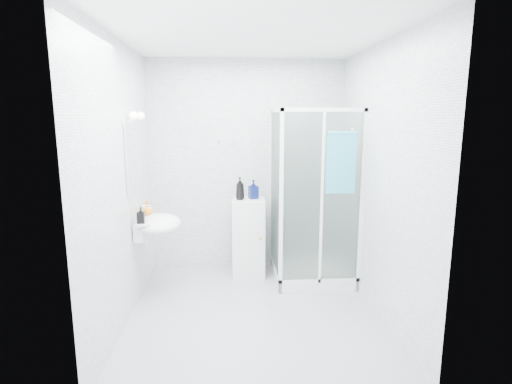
{
  "coord_description": "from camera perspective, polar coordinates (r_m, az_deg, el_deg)",
  "views": [
    {
      "loc": [
        -0.22,
        -3.66,
        1.9
      ],
      "look_at": [
        0.05,
        0.35,
        1.15
      ],
      "focal_mm": 28.0,
      "sensor_mm": 36.0,
      "label": 1
    }
  ],
  "objects": [
    {
      "name": "room",
      "position": [
        3.71,
        -0.41,
        1.28
      ],
      "size": [
        2.4,
        2.6,
        2.6
      ],
      "color": "white",
      "rests_on": "ground"
    },
    {
      "name": "shower_enclosure",
      "position": [
        4.74,
        7.21,
        -7.36
      ],
      "size": [
        0.9,
        0.95,
        2.0
      ],
      "color": "silver",
      "rests_on": "ground"
    },
    {
      "name": "wall_basin",
      "position": [
        4.32,
        -13.97,
        -4.54
      ],
      "size": [
        0.46,
        0.56,
        0.35
      ],
      "color": "silver",
      "rests_on": "ground"
    },
    {
      "name": "mirror",
      "position": [
        4.24,
        -17.05,
        4.7
      ],
      "size": [
        0.02,
        0.6,
        0.7
      ],
      "primitive_type": "cube",
      "color": "white",
      "rests_on": "room"
    },
    {
      "name": "vanity_lights",
      "position": [
        4.21,
        -16.69,
        10.41
      ],
      "size": [
        0.1,
        0.4,
        0.08
      ],
      "color": "silver",
      "rests_on": "room"
    },
    {
      "name": "wall_hooks",
      "position": [
        4.92,
        -4.22,
        7.28
      ],
      "size": [
        0.23,
        0.06,
        0.03
      ],
      "color": "silver",
      "rests_on": "room"
    },
    {
      "name": "storage_cabinet",
      "position": [
        4.88,
        -1.03,
        -6.47
      ],
      "size": [
        0.41,
        0.42,
        0.94
      ],
      "rotation": [
        0.0,
        0.0,
        -0.05
      ],
      "color": "white",
      "rests_on": "ground"
    },
    {
      "name": "hand_towel",
      "position": [
        4.21,
        12.06,
        4.33
      ],
      "size": [
        0.3,
        0.04,
        0.64
      ],
      "color": "teal",
      "rests_on": "shower_enclosure"
    },
    {
      "name": "shampoo_bottle_a",
      "position": [
        4.73,
        -2.3,
        0.52
      ],
      "size": [
        0.14,
        0.14,
        0.27
      ],
      "primitive_type": "imported",
      "rotation": [
        0.0,
        0.0,
        -0.41
      ],
      "color": "black",
      "rests_on": "storage_cabinet"
    },
    {
      "name": "shampoo_bottle_b",
      "position": [
        4.79,
        -0.38,
        0.39
      ],
      "size": [
        0.13,
        0.13,
        0.23
      ],
      "primitive_type": "imported",
      "rotation": [
        0.0,
        0.0,
        0.3
      ],
      "color": "#0C164C",
      "rests_on": "storage_cabinet"
    },
    {
      "name": "soap_dispenser_orange",
      "position": [
        4.44,
        -15.33,
        -2.24
      ],
      "size": [
        0.15,
        0.15,
        0.16
      ],
      "primitive_type": "imported",
      "rotation": [
        0.0,
        0.0,
        0.21
      ],
      "color": "orange",
      "rests_on": "wall_basin"
    },
    {
      "name": "soap_dispenser_black",
      "position": [
        4.14,
        -16.13,
        -3.21
      ],
      "size": [
        0.08,
        0.08,
        0.16
      ],
      "primitive_type": "imported",
      "rotation": [
        0.0,
        0.0,
        0.08
      ],
      "color": "black",
      "rests_on": "wall_basin"
    }
  ]
}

